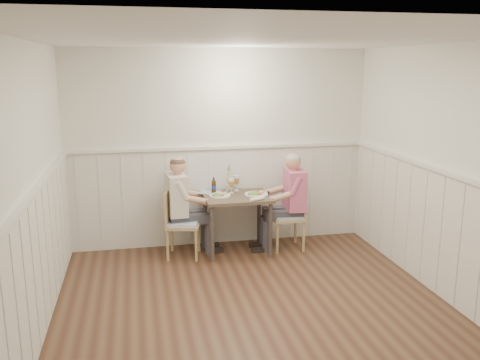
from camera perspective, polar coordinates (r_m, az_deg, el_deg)
The scene contains 16 objects.
ground_plane at distance 5.07m, azimuth 2.25°, elevation -15.28°, with size 4.50×4.50×0.00m, color #45291B.
room_shell at distance 4.56m, azimuth 2.42°, elevation 1.83°, with size 4.04×4.54×2.60m.
wainscot at distance 5.41m, azimuth 0.55°, elevation -5.46°, with size 4.00×4.49×1.34m.
dining_table at distance 6.54m, azimuth -0.36°, elevation -2.67°, with size 0.84×0.70×0.75m.
chair_right at distance 6.73m, azimuth 5.75°, elevation -3.74°, with size 0.42×0.42×0.88m.
chair_left at distance 6.45m, azimuth -6.88°, elevation -4.54°, with size 0.50×0.50×0.87m.
man_in_pink at distance 6.71m, azimuth 5.77°, elevation -3.19°, with size 0.62×0.43×1.30m.
diner_cream at distance 6.51m, azimuth -6.76°, elevation -3.76°, with size 0.63×0.44×1.30m.
plate_man at distance 6.52m, azimuth 1.78°, elevation -1.51°, with size 0.31×0.31×0.08m.
plate_diner at distance 6.47m, azimuth -2.38°, elevation -1.66°, with size 0.28×0.28×0.07m.
beer_glass_a at distance 6.74m, azimuth -0.40°, elevation -0.05°, with size 0.08×0.08×0.21m.
beer_glass_b at distance 6.61m, azimuth -0.97°, elevation -0.41°, with size 0.07×0.07×0.19m.
beer_bottle at distance 6.62m, azimuth -2.96°, elevation -0.69°, with size 0.06×0.06×0.21m.
rolled_napkin at distance 6.26m, azimuth 1.92°, elevation -2.15°, with size 0.20×0.13×0.04m.
grass_vase at distance 6.71m, azimuth -1.43°, elevation 0.20°, with size 0.04×0.04×0.39m.
gingham_mat at distance 6.68m, azimuth -3.44°, elevation -1.39°, with size 0.33×0.30×0.01m.
Camera 1 is at (-1.10, -4.34, 2.38)m, focal length 38.00 mm.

